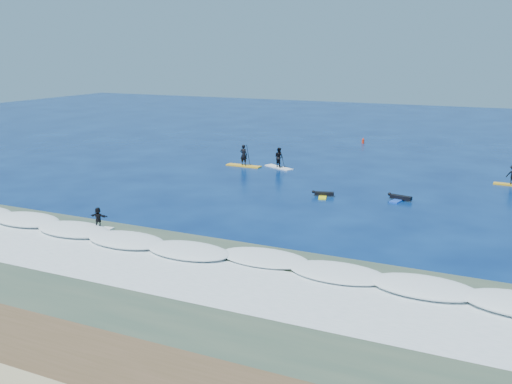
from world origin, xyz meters
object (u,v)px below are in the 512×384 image
at_px(prone_paddler_far, 400,198).
at_px(marker_buoy, 363,141).
at_px(wave_surfer, 98,219).
at_px(sup_paddler_left, 244,158).
at_px(sup_paddler_center, 279,159).
at_px(prone_paddler_near, 323,194).

distance_m(prone_paddler_far, marker_buoy, 25.45).
relative_size(prone_paddler_far, wave_surfer, 1.26).
xyz_separation_m(sup_paddler_left, sup_paddler_center, (3.25, 0.64, 0.08)).
distance_m(sup_paddler_left, sup_paddler_center, 3.31).
height_order(sup_paddler_left, prone_paddler_near, sup_paddler_left).
xyz_separation_m(sup_paddler_center, prone_paddler_near, (6.93, -8.14, -0.66)).
bearing_deg(prone_paddler_near, prone_paddler_far, -92.28).
relative_size(sup_paddler_center, prone_paddler_far, 1.35).
bearing_deg(prone_paddler_near, sup_paddler_left, 37.94).
distance_m(prone_paddler_near, wave_surfer, 16.42).
relative_size(sup_paddler_left, prone_paddler_far, 1.46).
bearing_deg(marker_buoy, prone_paddler_far, -69.48).
distance_m(sup_paddler_left, prone_paddler_far, 16.71).
bearing_deg(marker_buoy, sup_paddler_left, -110.47).
distance_m(sup_paddler_center, prone_paddler_near, 10.72).
bearing_deg(sup_paddler_left, wave_surfer, -86.08).
xyz_separation_m(prone_paddler_near, prone_paddler_far, (5.30, 1.26, 0.01)).
bearing_deg(marker_buoy, sup_paddler_center, -101.06).
bearing_deg(sup_paddler_left, prone_paddler_far, -20.23).
height_order(sup_paddler_center, marker_buoy, sup_paddler_center).
height_order(sup_paddler_center, prone_paddler_far, sup_paddler_center).
bearing_deg(prone_paddler_far, wave_surfer, 146.75).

